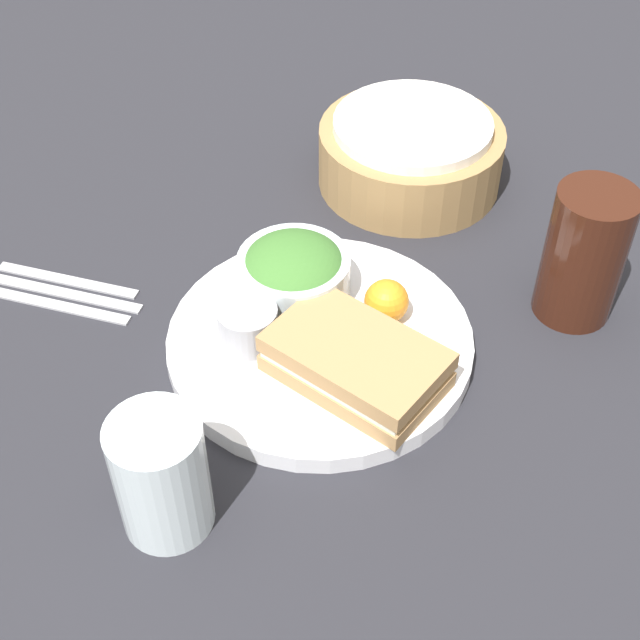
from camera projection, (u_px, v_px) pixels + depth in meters
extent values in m
plane|color=#232328|center=(320.00, 349.00, 0.83)|extent=(4.00, 4.00, 0.00)
cylinder|color=silver|center=(320.00, 342.00, 0.83)|extent=(0.28, 0.28, 0.02)
cube|color=#A37A4C|center=(356.00, 371.00, 0.78)|extent=(0.15, 0.10, 0.02)
cube|color=silver|center=(356.00, 361.00, 0.77)|extent=(0.15, 0.10, 0.01)
cube|color=#A37A4C|center=(356.00, 352.00, 0.76)|extent=(0.15, 0.10, 0.02)
cylinder|color=silver|center=(294.00, 277.00, 0.85)|extent=(0.11, 0.11, 0.04)
ellipsoid|color=#3D702D|center=(294.00, 267.00, 0.84)|extent=(0.10, 0.10, 0.05)
cylinder|color=#99999E|center=(248.00, 325.00, 0.80)|extent=(0.06, 0.06, 0.04)
sphere|color=orange|center=(386.00, 301.00, 0.82)|extent=(0.04, 0.04, 0.04)
cylinder|color=#38190F|center=(584.00, 255.00, 0.83)|extent=(0.08, 0.08, 0.14)
cylinder|color=#997547|center=(410.00, 156.00, 1.00)|extent=(0.21, 0.21, 0.07)
cylinder|color=white|center=(413.00, 125.00, 0.97)|extent=(0.17, 0.17, 0.01)
cube|color=#B2B2B7|center=(50.00, 303.00, 0.88)|extent=(0.16, 0.08, 0.01)
cube|color=#B2B2B7|center=(58.00, 291.00, 0.89)|extent=(0.17, 0.09, 0.01)
cube|color=#B2B2B7|center=(67.00, 279.00, 0.90)|extent=(0.14, 0.08, 0.01)
cylinder|color=silver|center=(161.00, 476.00, 0.67)|extent=(0.07, 0.07, 0.11)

